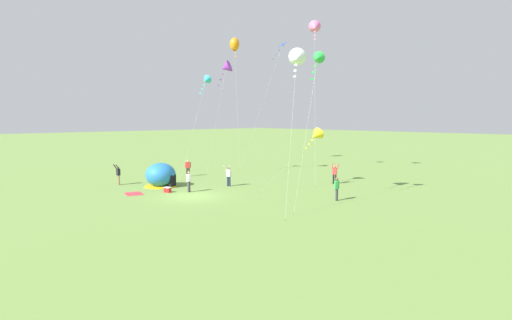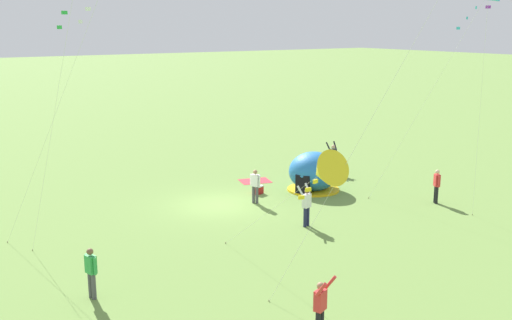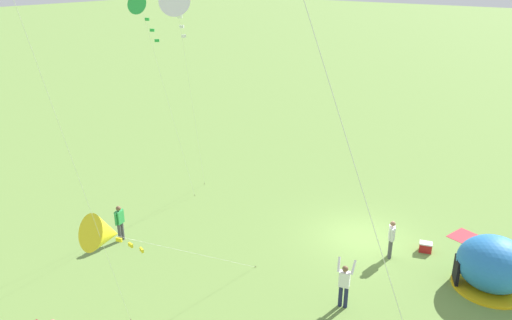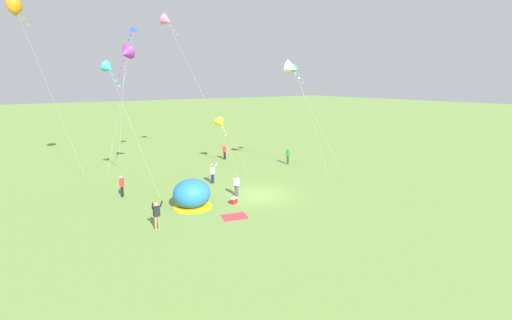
# 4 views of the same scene
# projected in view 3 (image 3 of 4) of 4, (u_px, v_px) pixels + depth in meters

# --- Properties ---
(ground_plane) EXTENTS (300.00, 300.00, 0.00)m
(ground_plane) POSITION_uv_depth(u_px,v_px,m) (362.00, 238.00, 22.85)
(ground_plane) COLOR olive
(popup_tent) EXTENTS (2.81, 2.81, 2.10)m
(popup_tent) POSITION_uv_depth(u_px,v_px,m) (493.00, 265.00, 18.99)
(popup_tent) COLOR #2672BF
(popup_tent) RESTS_ON ground
(picnic_blanket) EXTENTS (1.98, 1.70, 0.01)m
(picnic_blanket) POSITION_uv_depth(u_px,v_px,m) (471.00, 239.00, 22.71)
(picnic_blanket) COLOR #CC333D
(picnic_blanket) RESTS_ON ground
(cooler_box) EXTENTS (0.62, 0.52, 0.44)m
(cooler_box) POSITION_uv_depth(u_px,v_px,m) (426.00, 247.00, 21.67)
(cooler_box) COLOR red
(cooler_box) RESTS_ON ground
(person_near_tent) EXTENTS (0.38, 0.54, 1.72)m
(person_near_tent) POSITION_uv_depth(u_px,v_px,m) (391.00, 237.00, 20.99)
(person_near_tent) COLOR #4C4C51
(person_near_tent) RESTS_ON ground
(person_center_field) EXTENTS (0.32, 0.58, 1.72)m
(person_center_field) POSITION_uv_depth(u_px,v_px,m) (120.00, 221.00, 22.30)
(person_center_field) COLOR #4C4C51
(person_center_field) RESTS_ON ground
(person_far_back) EXTENTS (0.70, 0.57, 1.89)m
(person_far_back) POSITION_uv_depth(u_px,v_px,m) (344.00, 283.00, 17.90)
(person_far_back) COLOR #1E2347
(person_far_back) RESTS_ON ground
(kite_green) EXTENTS (1.80, 4.32, 10.64)m
(kite_green) POSITION_uv_depth(u_px,v_px,m) (141.00, 6.00, 19.88)
(kite_green) COLOR silver
(kite_green) RESTS_ON ground
(kite_yellow) EXTENTS (1.20, 7.35, 5.17)m
(kite_yellow) POSITION_uv_depth(u_px,v_px,m) (105.00, 233.00, 14.32)
(kite_yellow) COLOR silver
(kite_yellow) RESTS_ON ground
(kite_white) EXTENTS (4.07, 5.43, 10.97)m
(kite_white) POSITION_uv_depth(u_px,v_px,m) (177.00, 5.00, 19.73)
(kite_white) COLOR silver
(kite_white) RESTS_ON ground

